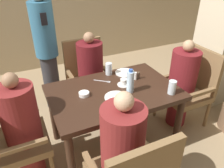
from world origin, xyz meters
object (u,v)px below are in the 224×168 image
(teacup_with_saucer, at_px, (124,83))
(water_bottle, at_px, (130,82))
(diner_in_far_chair, at_px, (91,74))
(standing_host, at_px, (46,47))
(chair_far_side, at_px, (87,74))
(plate_main_left, at_px, (116,97))
(diner_in_right_chair, at_px, (182,84))
(bowl_small, at_px, (84,94))
(plate_main_right, at_px, (125,73))
(diner_in_near_chair, at_px, (122,156))
(chair_left_side, at_px, (6,138))
(glass_tall_near, at_px, (172,87))
(diner_in_left_chair, at_px, (23,127))
(chair_right_side, at_px, (190,86))
(glass_tall_mid, at_px, (109,69))

(teacup_with_saucer, xyz_separation_m, water_bottle, (-0.01, -0.14, 0.09))
(diner_in_far_chair, xyz_separation_m, standing_host, (-0.45, 0.37, 0.31))
(chair_far_side, distance_m, standing_host, 0.63)
(chair_far_side, xyz_separation_m, plate_main_left, (-0.04, -0.96, 0.22))
(diner_in_right_chair, height_order, bowl_small, diner_in_right_chair)
(standing_host, bearing_deg, plate_main_right, -46.64)
(diner_in_near_chair, xyz_separation_m, standing_host, (-0.19, 1.73, 0.30))
(chair_left_side, xyz_separation_m, glass_tall_near, (1.53, -0.29, 0.28))
(plate_main_left, bearing_deg, teacup_with_saucer, 46.25)
(diner_in_left_chair, height_order, diner_in_far_chair, diner_in_far_chair)
(chair_left_side, relative_size, diner_in_near_chair, 0.83)
(diner_in_far_chair, bearing_deg, teacup_with_saucer, -77.51)
(chair_right_side, bearing_deg, plate_main_left, -172.94)
(teacup_with_saucer, bearing_deg, diner_in_left_chair, -177.20)
(standing_host, bearing_deg, diner_in_far_chair, -39.89)
(chair_left_side, distance_m, diner_in_left_chair, 0.16)
(chair_far_side, relative_size, diner_in_near_chair, 0.83)
(chair_far_side, height_order, diner_in_near_chair, diner_in_near_chair)
(diner_in_far_chair, bearing_deg, plate_main_right, -54.78)
(diner_in_right_chair, bearing_deg, standing_host, 141.95)
(diner_in_left_chair, relative_size, water_bottle, 4.54)
(diner_in_far_chair, distance_m, teacup_with_saucer, 0.67)
(plate_main_left, bearing_deg, diner_in_right_chair, 8.16)
(plate_main_left, relative_size, bowl_small, 2.20)
(chair_far_side, height_order, water_bottle, water_bottle)
(plate_main_left, bearing_deg, plate_main_right, 52.82)
(diner_in_left_chair, bearing_deg, teacup_with_saucer, 2.80)
(chair_left_side, bearing_deg, diner_in_far_chair, 32.99)
(plate_main_right, bearing_deg, chair_far_side, 117.18)
(diner_in_right_chair, relative_size, bowl_small, 10.94)
(plate_main_right, xyz_separation_m, bowl_small, (-0.58, -0.25, 0.01))
(diner_in_far_chair, bearing_deg, glass_tall_near, -63.44)
(diner_in_near_chair, bearing_deg, standing_host, 96.30)
(chair_left_side, distance_m, chair_far_side, 1.34)
(diner_in_left_chair, height_order, water_bottle, diner_in_left_chair)
(diner_in_right_chair, relative_size, glass_tall_near, 8.16)
(diner_in_left_chair, distance_m, plate_main_left, 0.89)
(diner_in_left_chair, xyz_separation_m, teacup_with_saucer, (1.04, 0.05, 0.18))
(diner_in_far_chair, bearing_deg, bowl_small, -115.07)
(chair_right_side, xyz_separation_m, water_bottle, (-0.91, -0.09, 0.33))
(chair_right_side, xyz_separation_m, glass_tall_near, (-0.56, -0.29, 0.28))
(diner_in_left_chair, bearing_deg, diner_in_near_chair, -46.62)
(plate_main_left, relative_size, glass_tall_mid, 1.64)
(diner_in_near_chair, relative_size, plate_main_right, 5.14)
(teacup_with_saucer, bearing_deg, glass_tall_near, -44.74)
(diner_in_left_chair, relative_size, diner_in_right_chair, 1.00)
(diner_in_far_chair, bearing_deg, water_bottle, -80.22)
(water_bottle, relative_size, glass_tall_mid, 1.80)
(plate_main_left, relative_size, glass_tall_near, 1.64)
(chair_far_side, xyz_separation_m, chair_right_side, (1.05, -0.83, 0.00))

